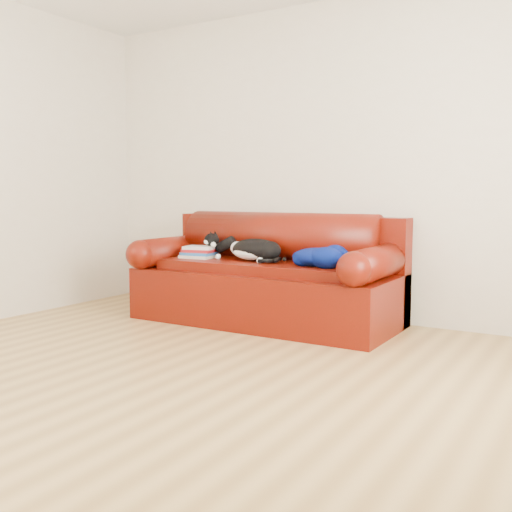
# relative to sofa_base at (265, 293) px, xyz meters

# --- Properties ---
(ground) EXTENTS (4.50, 4.50, 0.00)m
(ground) POSITION_rel_sofa_base_xyz_m (0.31, -1.49, -0.24)
(ground) COLOR olive
(ground) RESTS_ON ground
(room_shell) EXTENTS (4.52, 4.02, 2.61)m
(room_shell) POSITION_rel_sofa_base_xyz_m (0.43, -1.48, 1.43)
(room_shell) COLOR beige
(room_shell) RESTS_ON ground
(sofa_base) EXTENTS (2.10, 0.90, 0.50)m
(sofa_base) POSITION_rel_sofa_base_xyz_m (0.00, 0.00, 0.00)
(sofa_base) COLOR #3C0E02
(sofa_base) RESTS_ON ground
(sofa_back) EXTENTS (2.10, 1.01, 0.88)m
(sofa_back) POSITION_rel_sofa_base_xyz_m (-0.00, 0.24, 0.30)
(sofa_back) COLOR #3C0E02
(sofa_back) RESTS_ON ground
(book_stack) EXTENTS (0.28, 0.24, 0.10)m
(book_stack) POSITION_rel_sofa_base_xyz_m (-0.58, -0.10, 0.31)
(book_stack) COLOR beige
(book_stack) RESTS_ON sofa_base
(cat) EXTENTS (0.61, 0.30, 0.22)m
(cat) POSITION_rel_sofa_base_xyz_m (-0.07, -0.05, 0.35)
(cat) COLOR black
(cat) RESTS_ON sofa_base
(blanket) EXTENTS (0.55, 0.56, 0.16)m
(blanket) POSITION_rel_sofa_base_xyz_m (0.51, -0.06, 0.33)
(blanket) COLOR #021245
(blanket) RESTS_ON sofa_base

